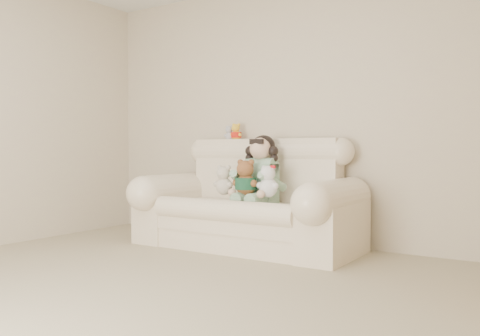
# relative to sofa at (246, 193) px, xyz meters

# --- Properties ---
(floor) EXTENTS (5.00, 5.00, 0.00)m
(floor) POSITION_rel_sofa_xyz_m (0.22, -2.00, -0.52)
(floor) COLOR gray
(floor) RESTS_ON ground
(wall_back) EXTENTS (4.50, 0.00, 4.50)m
(wall_back) POSITION_rel_sofa_xyz_m (0.22, 0.50, 0.78)
(wall_back) COLOR beige
(wall_back) RESTS_ON ground
(sofa) EXTENTS (2.10, 0.95, 1.03)m
(sofa) POSITION_rel_sofa_xyz_m (0.00, 0.00, 0.00)
(sofa) COLOR #FFF0CD
(sofa) RESTS_ON floor
(seated_child) EXTENTS (0.43, 0.51, 0.65)m
(seated_child) POSITION_rel_sofa_xyz_m (0.12, 0.08, 0.23)
(seated_child) COLOR #2C7E41
(seated_child) RESTS_ON sofa
(brown_teddy) EXTENTS (0.26, 0.20, 0.39)m
(brown_teddy) POSITION_rel_sofa_xyz_m (0.07, -0.11, 0.18)
(brown_teddy) COLOR brown
(brown_teddy) RESTS_ON sofa
(white_cat) EXTENTS (0.24, 0.20, 0.34)m
(white_cat) POSITION_rel_sofa_xyz_m (0.30, -0.10, 0.15)
(white_cat) COLOR white
(white_cat) RESTS_ON sofa
(cream_teddy) EXTENTS (0.22, 0.17, 0.32)m
(cream_teddy) POSITION_rel_sofa_xyz_m (-0.16, -0.13, 0.15)
(cream_teddy) COLOR beige
(cream_teddy) RESTS_ON sofa
(yellow_mini_bear) EXTENTS (0.14, 0.12, 0.21)m
(yellow_mini_bear) POSITION_rel_sofa_xyz_m (-0.34, 0.36, 0.60)
(yellow_mini_bear) COLOR yellow
(yellow_mini_bear) RESTS_ON sofa
(grey_mini_plush) EXTENTS (0.13, 0.11, 0.19)m
(grey_mini_plush) POSITION_rel_sofa_xyz_m (-0.43, 0.36, 0.59)
(grey_mini_plush) COLOR #B4B4BB
(grey_mini_plush) RESTS_ON sofa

